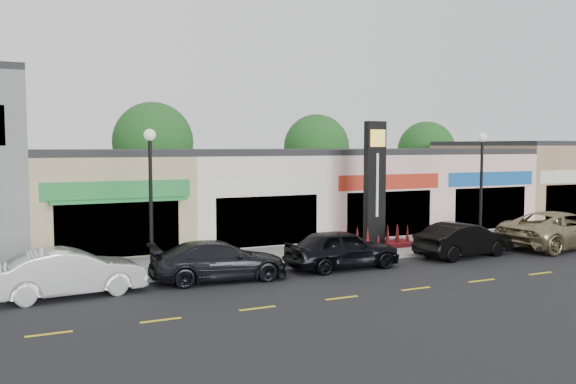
% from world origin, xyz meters
% --- Properties ---
extents(ground, '(120.00, 120.00, 0.00)m').
position_xyz_m(ground, '(0.00, 0.00, 0.00)').
color(ground, black).
rests_on(ground, ground).
extents(sidewalk, '(52.00, 4.30, 0.15)m').
position_xyz_m(sidewalk, '(0.00, 4.35, 0.07)').
color(sidewalk, gray).
rests_on(sidewalk, ground).
extents(curb, '(52.00, 0.20, 0.15)m').
position_xyz_m(curb, '(0.00, 2.10, 0.07)').
color(curb, gray).
rests_on(curb, ground).
extents(shop_beige, '(7.00, 10.85, 4.80)m').
position_xyz_m(shop_beige, '(-8.50, 11.46, 2.40)').
color(shop_beige, tan).
rests_on(shop_beige, ground).
extents(shop_cream, '(7.00, 10.01, 4.80)m').
position_xyz_m(shop_cream, '(-1.50, 11.47, 2.40)').
color(shop_cream, white).
rests_on(shop_cream, ground).
extents(shop_pink_w, '(7.00, 10.01, 4.80)m').
position_xyz_m(shop_pink_w, '(5.50, 11.47, 2.40)').
color(shop_pink_w, beige).
rests_on(shop_pink_w, ground).
extents(shop_pink_e, '(7.00, 10.01, 4.80)m').
position_xyz_m(shop_pink_e, '(12.50, 11.47, 2.40)').
color(shop_pink_e, beige).
rests_on(shop_pink_e, ground).
extents(shop_tan, '(7.00, 10.01, 5.30)m').
position_xyz_m(shop_tan, '(19.50, 11.48, 2.65)').
color(shop_tan, '#947456').
rests_on(shop_tan, ground).
extents(tree_rear_west, '(5.20, 5.20, 7.83)m').
position_xyz_m(tree_rear_west, '(-4.00, 19.50, 5.22)').
color(tree_rear_west, '#382619').
rests_on(tree_rear_west, ground).
extents(tree_rear_mid, '(4.80, 4.80, 7.29)m').
position_xyz_m(tree_rear_mid, '(8.00, 19.50, 4.88)').
color(tree_rear_mid, '#382619').
rests_on(tree_rear_mid, ground).
extents(tree_rear_east, '(4.60, 4.60, 6.94)m').
position_xyz_m(tree_rear_east, '(18.00, 19.50, 4.63)').
color(tree_rear_east, '#382619').
rests_on(tree_rear_east, ground).
extents(lamp_west_near, '(0.44, 0.44, 5.47)m').
position_xyz_m(lamp_west_near, '(-8.00, 2.50, 3.48)').
color(lamp_west_near, black).
rests_on(lamp_west_near, sidewalk).
extents(lamp_east_near, '(0.44, 0.44, 5.47)m').
position_xyz_m(lamp_east_near, '(8.00, 2.50, 3.48)').
color(lamp_east_near, black).
rests_on(lamp_east_near, sidewalk).
extents(pylon_sign, '(4.20, 1.30, 6.00)m').
position_xyz_m(pylon_sign, '(3.00, 4.20, 2.27)').
color(pylon_sign, maroon).
rests_on(pylon_sign, sidewalk).
extents(car_white_van, '(2.08, 4.96, 1.59)m').
position_xyz_m(car_white_van, '(-11.06, 1.08, 0.80)').
color(car_white_van, silver).
rests_on(car_white_van, ground).
extents(car_dark_sedan, '(2.52, 5.26, 1.48)m').
position_xyz_m(car_dark_sedan, '(-5.78, 1.23, 0.74)').
color(car_dark_sedan, black).
rests_on(car_dark_sedan, ground).
extents(car_black_sedan, '(1.96, 4.79, 1.63)m').
position_xyz_m(car_black_sedan, '(-0.54, 1.16, 0.81)').
color(car_black_sedan, black).
rests_on(car_black_sedan, ground).
extents(car_black_conv, '(2.12, 4.87, 1.56)m').
position_xyz_m(car_black_conv, '(5.72, 1.08, 0.78)').
color(car_black_conv, black).
rests_on(car_black_conv, ground).
extents(car_gold_suv, '(3.49, 6.69, 1.80)m').
position_xyz_m(car_gold_suv, '(11.68, 0.97, 0.90)').
color(car_gold_suv, '#92845D').
rests_on(car_gold_suv, ground).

